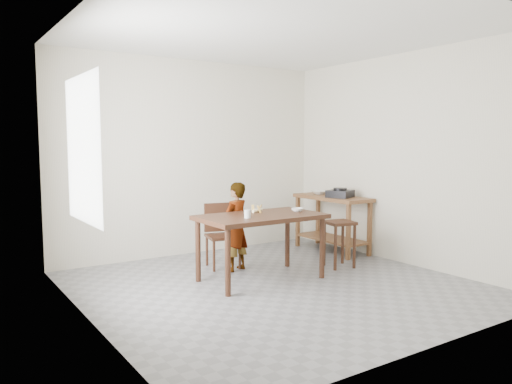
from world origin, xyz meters
TOP-DOWN VIEW (x-y plane):
  - floor at (0.00, 0.00)m, footprint 4.00×4.00m
  - ceiling at (0.00, 0.00)m, footprint 4.00×4.00m
  - wall_back at (0.00, 2.02)m, footprint 4.00×0.04m
  - wall_front at (0.00, -2.02)m, footprint 4.00×0.04m
  - wall_left at (-2.02, 0.00)m, footprint 0.04×4.00m
  - wall_right at (2.02, 0.00)m, footprint 0.04×4.00m
  - window_pane at (-1.97, 0.20)m, footprint 0.02×1.10m
  - dining_table at (0.00, 0.30)m, footprint 1.40×0.80m
  - prep_counter at (1.72, 1.00)m, footprint 0.50×1.20m
  - child at (-0.02, 0.81)m, footprint 0.46×0.38m
  - dining_chair at (-0.07, 1.03)m, footprint 0.46×0.46m
  - stool at (1.15, 0.25)m, footprint 0.39×0.39m
  - glass_tumbler at (-0.26, 0.17)m, footprint 0.09×0.09m
  - small_bowl at (0.50, 0.27)m, footprint 0.18×0.18m
  - banana at (0.07, 0.48)m, footprint 0.20×0.16m
  - serving_bowl at (1.73, 1.28)m, footprint 0.22×0.22m
  - gas_burner at (1.68, 0.80)m, footprint 0.40×0.40m

SIDE VIEW (x-z plane):
  - floor at x=0.00m, z-range -0.04..0.00m
  - stool at x=1.15m, z-range 0.00..0.58m
  - dining_table at x=0.00m, z-range 0.00..0.75m
  - dining_chair at x=-0.07m, z-range 0.00..0.80m
  - prep_counter at x=1.72m, z-range 0.00..0.80m
  - child at x=-0.02m, z-range 0.00..1.09m
  - small_bowl at x=0.50m, z-range 0.75..0.79m
  - banana at x=0.07m, z-range 0.75..0.81m
  - glass_tumbler at x=-0.26m, z-range 0.75..0.84m
  - serving_bowl at x=1.73m, z-range 0.80..0.85m
  - gas_burner at x=1.68m, z-range 0.80..0.90m
  - wall_back at x=0.00m, z-range 0.00..2.70m
  - wall_front at x=0.00m, z-range 0.00..2.70m
  - wall_left at x=-2.02m, z-range 0.00..2.70m
  - wall_right at x=2.02m, z-range 0.00..2.70m
  - window_pane at x=-1.97m, z-range 0.85..2.15m
  - ceiling at x=0.00m, z-range 2.70..2.74m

